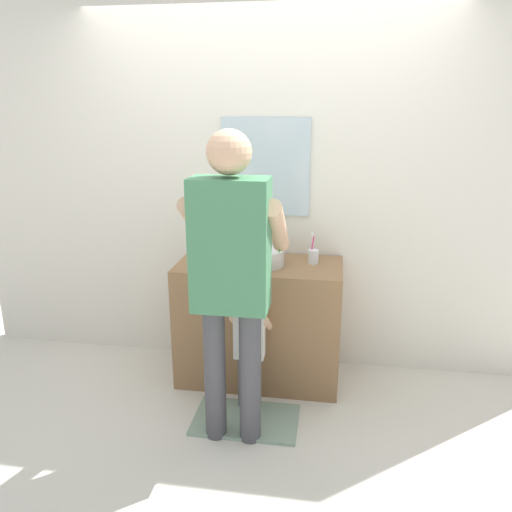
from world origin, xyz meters
name	(u,v)px	position (x,y,z in m)	size (l,w,h in m)	color
ground_plane	(252,399)	(0.00, 0.00, 0.00)	(14.00, 14.00, 0.00)	silver
back_wall	(266,182)	(0.00, 0.62, 1.35)	(4.40, 0.10, 2.70)	silver
vanity_cabinet	(259,322)	(0.00, 0.30, 0.42)	(1.11, 0.54, 0.85)	olive
sink_basin	(259,256)	(0.00, 0.28, 0.90)	(0.34, 0.34, 0.11)	silver
faucet	(263,245)	(0.00, 0.49, 0.93)	(0.18, 0.14, 0.18)	#B7BABF
toothbrush_cup	(313,256)	(0.36, 0.36, 0.90)	(0.07, 0.07, 0.21)	silver
bath_mat	(246,420)	(0.00, -0.25, 0.01)	(0.64, 0.40, 0.02)	gray
child_toddler	(250,340)	(0.00, -0.10, 0.48)	(0.25, 0.25, 0.80)	#47474C
adult_parent	(231,264)	(-0.05, -0.39, 1.06)	(0.54, 0.57, 1.76)	#47474C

